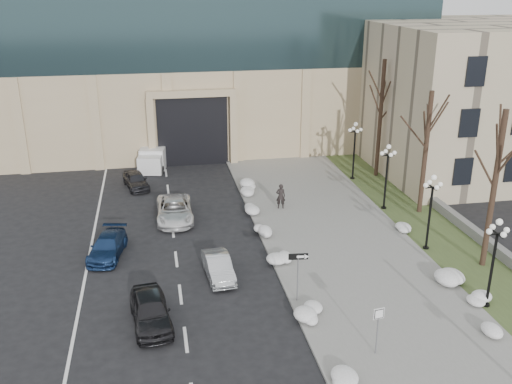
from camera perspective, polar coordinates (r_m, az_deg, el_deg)
sidewalk at (r=35.26m, az=8.51°, el=-5.22°), size 9.00×40.00×0.12m
curb at (r=34.14m, az=1.31°, el=-5.86°), size 0.30×40.00×0.14m
grass_strip at (r=37.78m, az=17.92°, el=-4.26°), size 4.00×40.00×0.10m
stone_wall at (r=40.19m, az=19.18°, el=-2.43°), size 0.50×30.00×0.70m
classical_building at (r=53.62m, az=23.16°, el=8.95°), size 22.00×18.12×12.00m
car_a at (r=27.60m, az=-10.50°, el=-11.57°), size 2.19×4.44×1.46m
car_b at (r=31.20m, az=-3.78°, el=-7.48°), size 1.56×3.80×1.22m
car_c at (r=34.49m, az=-14.63°, el=-5.29°), size 2.48×4.46×1.22m
car_d at (r=38.66m, az=-8.15°, el=-1.78°), size 2.44×5.14×1.42m
car_e at (r=45.13m, az=-11.91°, el=1.18°), size 2.35×4.01×1.28m
pedestrian at (r=39.84m, az=2.48°, el=-0.42°), size 0.71×0.53×1.79m
box_truck at (r=50.14m, az=-10.11°, el=3.55°), size 2.96×6.04×1.83m
one_way_sign at (r=28.17m, az=4.57°, el=-7.02°), size 1.01×0.29×2.72m
keep_sign at (r=25.12m, az=12.13°, el=-12.53°), size 0.50×0.12×2.35m
snow_clump_b at (r=24.23m, az=8.34°, el=-17.77°), size 1.10×1.60×0.36m
snow_clump_c at (r=27.86m, az=5.32°, el=-11.99°), size 1.10×1.60×0.36m
snow_clump_d at (r=32.30m, az=2.54°, el=-7.05°), size 1.10×1.60×0.36m
snow_clump_e at (r=36.20m, az=1.02°, el=-3.86°), size 1.10×1.60×0.36m
snow_clump_f at (r=39.51m, az=-0.02°, el=-1.71°), size 1.10×1.60×0.36m
snow_clump_g at (r=43.71m, az=-1.09°, el=0.52°), size 1.10×1.60×0.36m
snow_clump_h at (r=28.39m, az=23.43°, el=-13.12°), size 1.10×1.60×0.36m
snow_clump_i at (r=32.44m, az=18.76°, el=-8.09°), size 1.10×1.60×0.36m
snow_clump_j at (r=37.54m, az=14.17°, el=-3.60°), size 1.10×1.60×0.36m
snow_clump_k at (r=42.37m, az=-1.27°, el=-0.14°), size 1.10×1.60×0.36m
snow_clump_l at (r=30.90m, az=21.03°, el=-9.90°), size 1.10×1.60×0.36m
lamppost_a at (r=29.55m, az=22.76°, el=-5.50°), size 1.18×1.18×4.76m
lamppost_b at (r=34.65m, az=17.11°, el=-0.99°), size 1.18×1.18×4.76m
lamppost_c at (r=40.16m, az=12.97°, el=2.34°), size 1.18×1.18×4.76m
lamppost_d at (r=45.92m, az=9.84°, el=4.84°), size 1.18×1.18×4.76m
tree_near at (r=32.85m, az=22.97°, el=2.21°), size 3.20×3.20×9.00m
tree_mid at (r=39.55m, az=16.75°, el=5.39°), size 3.20×3.20×8.50m
tree_far at (r=46.47m, az=12.43°, el=8.75°), size 3.20×3.20×9.50m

